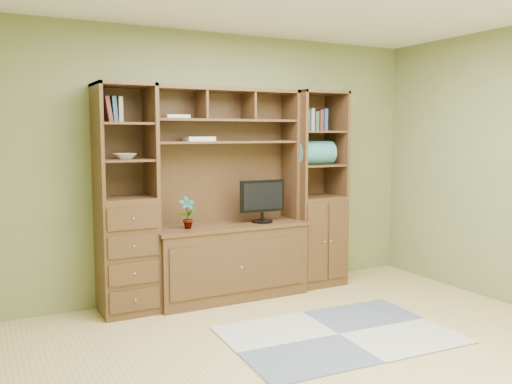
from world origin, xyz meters
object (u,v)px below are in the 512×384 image
right_tower (316,189)px  monitor (262,193)px  center_hutch (230,194)px  left_tower (126,200)px

right_tower → monitor: right_tower is taller
right_tower → monitor: bearing=-173.7°
monitor → center_hutch: bearing=176.1°
right_tower → center_hutch: bearing=-177.8°
center_hutch → left_tower: bearing=177.7°
center_hutch → right_tower: same height
center_hutch → left_tower: (-1.00, 0.04, 0.00)m
center_hutch → monitor: center_hutch is taller
center_hutch → left_tower: size_ratio=1.00×
center_hutch → monitor: (0.34, -0.03, -0.00)m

